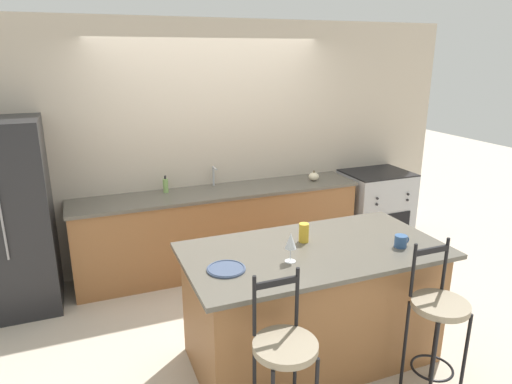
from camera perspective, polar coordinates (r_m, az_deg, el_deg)
The scene contains 15 objects.
ground_plane at distance 5.03m, azimuth -3.18°, elevation -10.88°, with size 18.00×18.00×0.00m, color beige.
wall_back at distance 5.16m, azimuth -5.74°, elevation 5.76°, with size 6.00×0.07×2.70m.
back_counter at distance 5.14m, azimuth -4.52°, elevation -4.62°, with size 3.15×0.63×0.92m.
sink_faucet at distance 5.12m, azimuth -5.30°, elevation 2.29°, with size 0.02×0.13×0.22m.
kitchen_island at distance 3.69m, azimuth 7.02°, elevation -13.66°, with size 1.97×1.02×0.94m.
refrigerator at distance 4.77m, azimuth -29.31°, elevation -2.93°, with size 0.87×0.75×1.80m.
oven_range at distance 5.97m, azimuth 14.60°, elevation -1.91°, with size 0.80×0.67×0.93m.
bar_stool_near at distance 2.86m, azimuth 3.56°, elevation -20.51°, with size 0.38×0.38×1.14m.
bar_stool_far at distance 3.45m, azimuth 21.72°, elevation -14.59°, with size 0.38×0.38×1.14m.
dinner_plate at distance 3.14m, azimuth -3.75°, elevation -9.54°, with size 0.27×0.27×0.02m.
wine_glass at distance 3.20m, azimuth 4.36°, elevation -6.18°, with size 0.08×0.08×0.22m.
coffee_mug at distance 3.63m, azimuth 17.66°, elevation -5.88°, with size 0.12×0.09×0.09m.
tumbler_cup at distance 3.56m, azimuth 6.00°, elevation -5.08°, with size 0.08×0.08×0.15m.
pumpkin_decoration at distance 5.37m, azimuth 7.24°, elevation 1.94°, with size 0.12×0.12×0.12m.
soap_bottle at distance 4.96m, azimuth -11.23°, elevation 0.80°, with size 0.06×0.06×0.19m.
Camera 1 is at (-1.38, -4.22, 2.35)m, focal length 32.00 mm.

